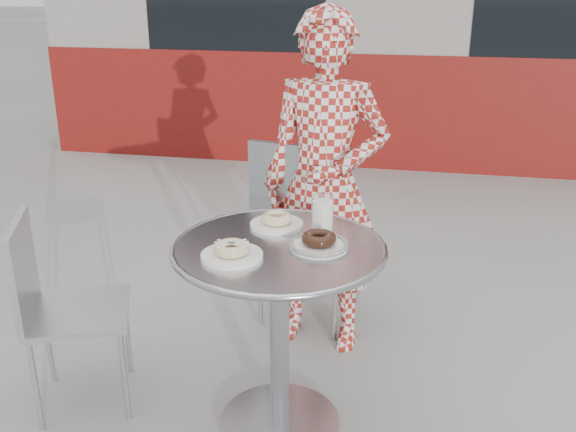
% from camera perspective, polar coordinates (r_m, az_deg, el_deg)
% --- Properties ---
extents(ground, '(60.00, 60.00, 0.00)m').
position_cam_1_polar(ground, '(2.61, -0.30, -18.13)').
color(ground, '#AAA7A2').
rests_on(ground, ground).
extents(bistro_table, '(0.75, 0.75, 0.76)m').
position_cam_1_polar(bistro_table, '(2.30, -0.78, -6.88)').
color(bistro_table, '#B5B6BA').
rests_on(bistro_table, ground).
extents(chair_far, '(0.52, 0.53, 0.94)m').
position_cam_1_polar(chair_far, '(3.20, 1.96, -4.23)').
color(chair_far, '#A5A8AD').
rests_on(chair_far, ground).
extents(chair_left, '(0.50, 0.50, 0.80)m').
position_cam_1_polar(chair_left, '(2.74, -18.00, -11.07)').
color(chair_left, '#A5A8AD').
rests_on(chair_left, ground).
extents(seated_person, '(0.60, 0.43, 1.53)m').
position_cam_1_polar(seated_person, '(2.83, 3.26, 2.73)').
color(seated_person, maroon).
rests_on(seated_person, ground).
extents(plate_far, '(0.20, 0.20, 0.05)m').
position_cam_1_polar(plate_far, '(2.38, -1.02, -0.48)').
color(plate_far, white).
rests_on(plate_far, bistro_table).
extents(plate_near, '(0.21, 0.21, 0.05)m').
position_cam_1_polar(plate_near, '(2.13, -5.02, -3.18)').
color(plate_near, white).
rests_on(plate_near, bistro_table).
extents(plate_checker, '(0.21, 0.21, 0.05)m').
position_cam_1_polar(plate_checker, '(2.20, 2.75, -2.41)').
color(plate_checker, white).
rests_on(plate_checker, bistro_table).
extents(milk_cup, '(0.08, 0.08, 0.13)m').
position_cam_1_polar(milk_cup, '(2.34, 3.09, 0.21)').
color(milk_cup, white).
rests_on(milk_cup, bistro_table).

